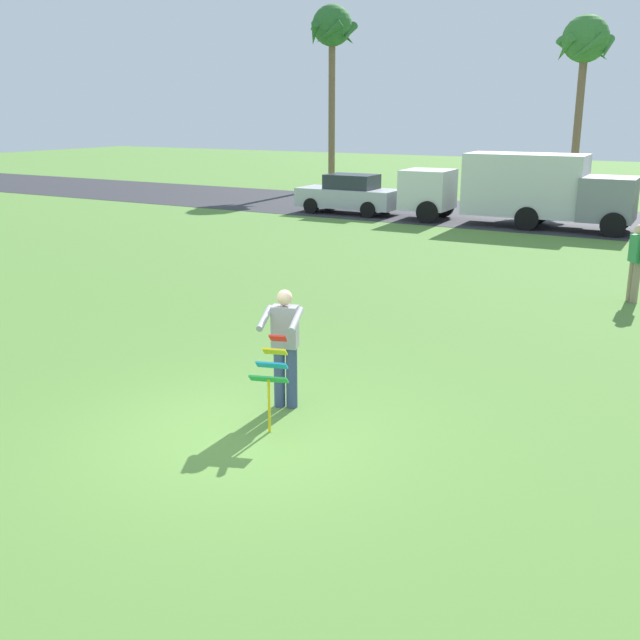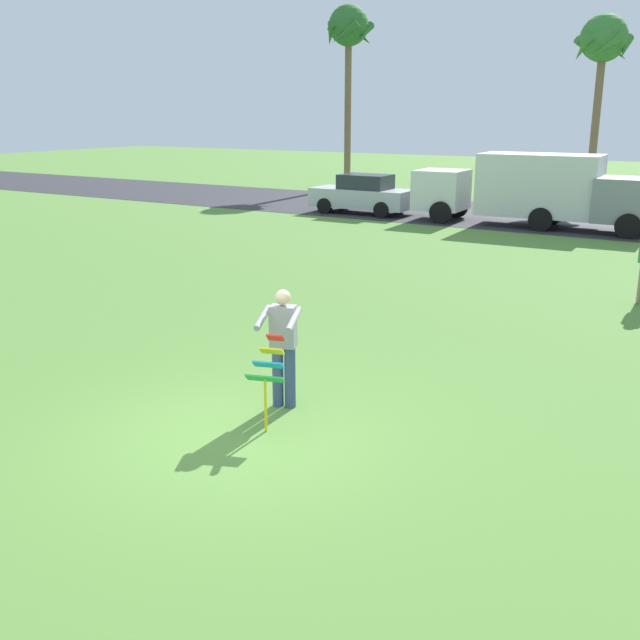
% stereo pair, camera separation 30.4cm
% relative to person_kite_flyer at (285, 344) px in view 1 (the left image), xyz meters
% --- Properties ---
extents(ground_plane, '(120.00, 120.00, 0.00)m').
position_rel_person_kite_flyer_xyz_m(ground_plane, '(0.01, -1.09, -0.95)').
color(ground_plane, '#568438').
extents(road_strip, '(120.00, 8.00, 0.01)m').
position_rel_person_kite_flyer_xyz_m(road_strip, '(0.01, 21.31, -0.95)').
color(road_strip, '#2D2D33').
rests_on(road_strip, ground).
extents(person_kite_flyer, '(0.68, 0.75, 1.73)m').
position_rel_person_kite_flyer_xyz_m(person_kite_flyer, '(0.00, 0.00, 0.00)').
color(person_kite_flyer, '#384772').
rests_on(person_kite_flyer, ground).
extents(kite_held, '(0.54, 0.71, 1.22)m').
position_rel_person_kite_flyer_xyz_m(kite_held, '(0.22, -0.68, -0.12)').
color(kite_held, red).
rests_on(kite_held, ground).
extents(parked_car_silver, '(4.21, 1.86, 1.60)m').
position_rel_person_kite_flyer_xyz_m(parked_car_silver, '(-8.72, 18.91, -0.18)').
color(parked_car_silver, silver).
rests_on(parked_car_silver, ground).
extents(parked_truck_white_box, '(6.77, 2.28, 2.62)m').
position_rel_person_kite_flyer_xyz_m(parked_truck_white_box, '(-2.38, 18.91, 0.46)').
color(parked_truck_white_box, silver).
rests_on(parked_truck_white_box, ground).
extents(palm_tree_left_near, '(2.58, 2.71, 9.46)m').
position_rel_person_kite_flyer_xyz_m(palm_tree_left_near, '(-14.52, 28.05, 7.01)').
color(palm_tree_left_near, brown).
rests_on(palm_tree_left_near, ground).
extents(palm_tree_right_near, '(2.58, 2.71, 8.30)m').
position_rel_person_kite_flyer_xyz_m(palm_tree_right_near, '(-1.75, 28.74, 5.95)').
color(palm_tree_right_near, brown).
rests_on(palm_tree_right_near, ground).
extents(person_walker_near, '(0.38, 0.49, 1.73)m').
position_rel_person_kite_flyer_xyz_m(person_walker_near, '(3.51, 8.95, -0.02)').
color(person_walker_near, gray).
rests_on(person_walker_near, ground).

